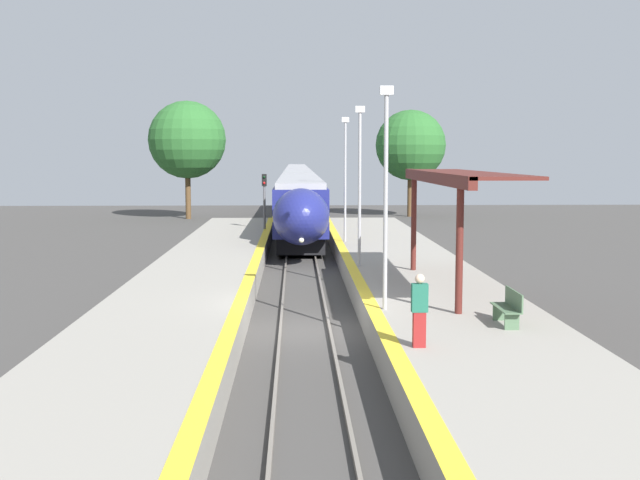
{
  "coord_description": "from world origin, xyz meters",
  "views": [
    {
      "loc": [
        -0.28,
        -23.13,
        5.14
      ],
      "look_at": [
        0.6,
        4.93,
        2.18
      ],
      "focal_mm": 45.0,
      "sensor_mm": 36.0,
      "label": 1
    }
  ],
  "objects_px": {
    "railway_signal": "(264,201)",
    "lamppost_far": "(345,172)",
    "person_waiting": "(419,309)",
    "lamppost_near": "(386,185)",
    "train": "(298,185)",
    "platform_bench": "(509,307)",
    "lamppost_mid": "(360,176)"
  },
  "relations": [
    {
      "from": "lamppost_mid",
      "to": "lamppost_far",
      "type": "relative_size",
      "value": 1.0
    },
    {
      "from": "train",
      "to": "lamppost_mid",
      "type": "bearing_deg",
      "value": -87.45
    },
    {
      "from": "platform_bench",
      "to": "lamppost_near",
      "type": "height_order",
      "value": "lamppost_near"
    },
    {
      "from": "train",
      "to": "lamppost_far",
      "type": "distance_m",
      "value": 40.86
    },
    {
      "from": "train",
      "to": "platform_bench",
      "type": "bearing_deg",
      "value": -85.18
    },
    {
      "from": "railway_signal",
      "to": "lamppost_mid",
      "type": "xyz_separation_m",
      "value": [
        4.28,
        -15.87,
        1.83
      ]
    },
    {
      "from": "railway_signal",
      "to": "lamppost_far",
      "type": "relative_size",
      "value": 0.66
    },
    {
      "from": "train",
      "to": "lamppost_near",
      "type": "distance_m",
      "value": 58.62
    },
    {
      "from": "railway_signal",
      "to": "lamppost_near",
      "type": "height_order",
      "value": "lamppost_near"
    },
    {
      "from": "platform_bench",
      "to": "lamppost_near",
      "type": "bearing_deg",
      "value": 143.19
    },
    {
      "from": "railway_signal",
      "to": "lamppost_far",
      "type": "xyz_separation_m",
      "value": [
        4.28,
        -6.98,
        1.83
      ]
    },
    {
      "from": "lamppost_near",
      "to": "lamppost_mid",
      "type": "distance_m",
      "value": 8.9
    },
    {
      "from": "railway_signal",
      "to": "lamppost_far",
      "type": "distance_m",
      "value": 8.39
    },
    {
      "from": "lamppost_near",
      "to": "railway_signal",
      "type": "bearing_deg",
      "value": 99.8
    },
    {
      "from": "platform_bench",
      "to": "person_waiting",
      "type": "bearing_deg",
      "value": -139.25
    },
    {
      "from": "railway_signal",
      "to": "lamppost_near",
      "type": "relative_size",
      "value": 0.66
    },
    {
      "from": "person_waiting",
      "to": "lamppost_near",
      "type": "relative_size",
      "value": 0.27
    },
    {
      "from": "lamppost_far",
      "to": "person_waiting",
      "type": "bearing_deg",
      "value": -89.3
    },
    {
      "from": "lamppost_mid",
      "to": "lamppost_far",
      "type": "bearing_deg",
      "value": 90.0
    },
    {
      "from": "person_waiting",
      "to": "railway_signal",
      "type": "relative_size",
      "value": 0.41
    },
    {
      "from": "lamppost_near",
      "to": "lamppost_far",
      "type": "height_order",
      "value": "same"
    },
    {
      "from": "lamppost_mid",
      "to": "railway_signal",
      "type": "bearing_deg",
      "value": 105.08
    },
    {
      "from": "lamppost_mid",
      "to": "platform_bench",
      "type": "bearing_deg",
      "value": -75.29
    },
    {
      "from": "person_waiting",
      "to": "lamppost_near",
      "type": "height_order",
      "value": "lamppost_near"
    },
    {
      "from": "person_waiting",
      "to": "lamppost_far",
      "type": "height_order",
      "value": "lamppost_far"
    },
    {
      "from": "lamppost_near",
      "to": "train",
      "type": "bearing_deg",
      "value": 92.16
    },
    {
      "from": "lamppost_near",
      "to": "lamppost_far",
      "type": "distance_m",
      "value": 17.8
    },
    {
      "from": "person_waiting",
      "to": "lamppost_mid",
      "type": "xyz_separation_m",
      "value": [
        -0.27,
        13.34,
        2.62
      ]
    },
    {
      "from": "person_waiting",
      "to": "lamppost_near",
      "type": "bearing_deg",
      "value": 93.49
    },
    {
      "from": "platform_bench",
      "to": "lamppost_mid",
      "type": "relative_size",
      "value": 0.25
    },
    {
      "from": "train",
      "to": "railway_signal",
      "type": "relative_size",
      "value": 22.05
    },
    {
      "from": "platform_bench",
      "to": "railway_signal",
      "type": "height_order",
      "value": "railway_signal"
    }
  ]
}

